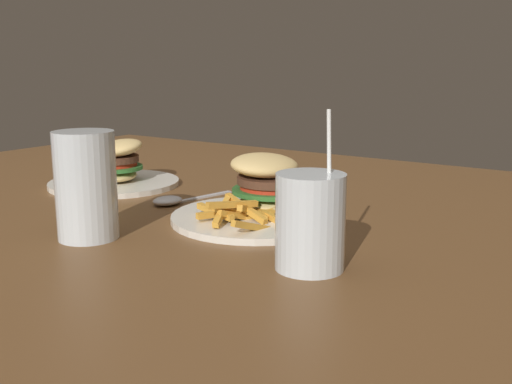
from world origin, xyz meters
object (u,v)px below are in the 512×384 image
spoon (171,200)px  meal_plate_far (115,171)px  beer_glass (86,189)px  juice_glass (310,226)px  meal_plate_near (264,196)px

spoon → meal_plate_far: size_ratio=0.68×
meal_plate_far → beer_glass: bearing=-138.3°
beer_glass → meal_plate_far: beer_glass is taller
juice_glass → spoon: bearing=67.2°
juice_glass → spoon: juice_glass is taller
beer_glass → meal_plate_far: bearing=41.7°
beer_glass → spoon: bearing=11.3°
juice_glass → meal_plate_far: juice_glass is taller
beer_glass → meal_plate_far: 0.36m
meal_plate_near → beer_glass: 0.27m
juice_glass → meal_plate_near: bearing=46.6°
meal_plate_near → juice_glass: 0.25m
beer_glass → spoon: 0.23m
juice_glass → spoon: size_ratio=1.09×
meal_plate_near → juice_glass: size_ratio=1.40×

